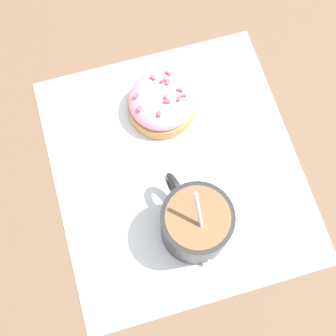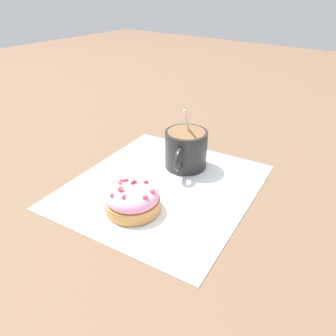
% 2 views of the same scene
% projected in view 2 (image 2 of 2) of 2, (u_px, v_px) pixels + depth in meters
% --- Properties ---
extents(ground_plane, '(3.00, 3.00, 0.00)m').
position_uv_depth(ground_plane, '(163.00, 186.00, 0.58)').
color(ground_plane, brown).
extents(paper_napkin, '(0.37, 0.34, 0.00)m').
position_uv_depth(paper_napkin, '(163.00, 186.00, 0.58)').
color(paper_napkin, white).
rests_on(paper_napkin, ground_plane).
extents(coffee_cup, '(0.11, 0.08, 0.12)m').
position_uv_depth(coffee_cup, '(186.00, 148.00, 0.62)').
color(coffee_cup, black).
rests_on(coffee_cup, paper_napkin).
extents(frosted_pastry, '(0.09, 0.09, 0.05)m').
position_uv_depth(frosted_pastry, '(133.00, 199.00, 0.51)').
color(frosted_pastry, '#C18442').
rests_on(frosted_pastry, paper_napkin).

